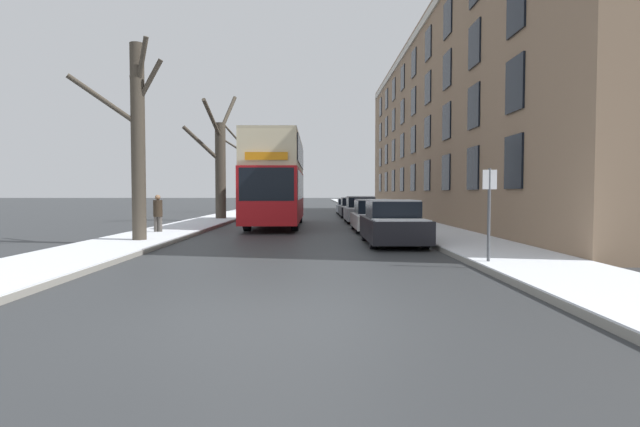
# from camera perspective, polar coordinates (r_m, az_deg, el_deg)

# --- Properties ---
(ground_plane) EXTENTS (320.00, 320.00, 0.00)m
(ground_plane) POSITION_cam_1_polar(r_m,az_deg,el_deg) (6.88, -5.47, -12.03)
(ground_plane) COLOR #303335
(sidewalk_left) EXTENTS (2.72, 130.00, 0.16)m
(sidewalk_left) POSITION_cam_1_polar(r_m,az_deg,el_deg) (59.98, -6.35, 0.81)
(sidewalk_left) COLOR gray
(sidewalk_left) RESTS_ON ground
(sidewalk_right) EXTENTS (2.72, 130.00, 0.16)m
(sidewalk_right) POSITION_cam_1_polar(r_m,az_deg,el_deg) (59.87, 4.29, 0.82)
(sidewalk_right) COLOR gray
(sidewalk_right) RESTS_ON ground
(terrace_facade_right) EXTENTS (9.10, 42.03, 12.23)m
(terrace_facade_right) POSITION_cam_1_polar(r_m,az_deg,el_deg) (34.34, 18.16, 9.64)
(terrace_facade_right) COLOR #8C7056
(terrace_facade_right) RESTS_ON ground
(bare_tree_left_0) EXTENTS (2.75, 2.38, 6.67)m
(bare_tree_left_0) POSITION_cam_1_polar(r_m,az_deg,el_deg) (17.58, -20.17, 8.15)
(bare_tree_left_0) COLOR #423A30
(bare_tree_left_0) RESTS_ON ground
(bare_tree_left_1) EXTENTS (2.82, 4.54, 7.83)m
(bare_tree_left_1) POSITION_cam_1_polar(r_m,az_deg,el_deg) (30.96, -11.41, 5.48)
(bare_tree_left_1) COLOR #423A30
(bare_tree_left_1) RESTS_ON ground
(bare_tree_left_2) EXTENTS (5.03, 3.24, 7.31)m
(bare_tree_left_2) POSITION_cam_1_polar(r_m,az_deg,el_deg) (43.74, -8.15, 4.93)
(bare_tree_left_2) COLOR #423A30
(bare_tree_left_2) RESTS_ON ground
(double_decker_bus) EXTENTS (2.52, 10.27, 4.46)m
(double_decker_bus) POSITION_cam_1_polar(r_m,az_deg,el_deg) (25.52, -5.01, 4.18)
(double_decker_bus) COLOR red
(double_decker_bus) RESTS_ON ground
(parked_car_0) EXTENTS (1.82, 4.31, 1.48)m
(parked_car_0) POSITION_cam_1_polar(r_m,az_deg,el_deg) (16.69, 8.31, -1.17)
(parked_car_0) COLOR black
(parked_car_0) RESTS_ON ground
(parked_car_1) EXTENTS (1.74, 4.41, 1.43)m
(parked_car_1) POSITION_cam_1_polar(r_m,az_deg,el_deg) (22.25, 6.10, -0.35)
(parked_car_1) COLOR silver
(parked_car_1) RESTS_ON ground
(parked_car_2) EXTENTS (1.72, 4.13, 1.51)m
(parked_car_2) POSITION_cam_1_polar(r_m,az_deg,el_deg) (28.50, 4.66, 0.32)
(parked_car_2) COLOR #9EA3AD
(parked_car_2) RESTS_ON ground
(parked_car_3) EXTENTS (1.74, 4.30, 1.40)m
(parked_car_3) POSITION_cam_1_polar(r_m,az_deg,el_deg) (34.75, 3.73, 0.62)
(parked_car_3) COLOR black
(parked_car_3) RESTS_ON ground
(parked_car_4) EXTENTS (1.72, 4.09, 1.26)m
(parked_car_4) POSITION_cam_1_polar(r_m,az_deg,el_deg) (40.15, 3.17, 0.78)
(parked_car_4) COLOR slate
(parked_car_4) RESTS_ON ground
(pedestrian_left_sidewalk) EXTENTS (0.36, 0.36, 1.63)m
(pedestrian_left_sidewalk) POSITION_cam_1_polar(r_m,az_deg,el_deg) (20.87, -18.04, 0.03)
(pedestrian_left_sidewalk) COLOR #4C4742
(pedestrian_left_sidewalk) RESTS_ON ground
(street_sign_post) EXTENTS (0.32, 0.07, 2.26)m
(street_sign_post) POSITION_cam_1_polar(r_m,az_deg,el_deg) (11.87, 18.76, 0.31)
(street_sign_post) COLOR #4C4F54
(street_sign_post) RESTS_ON ground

